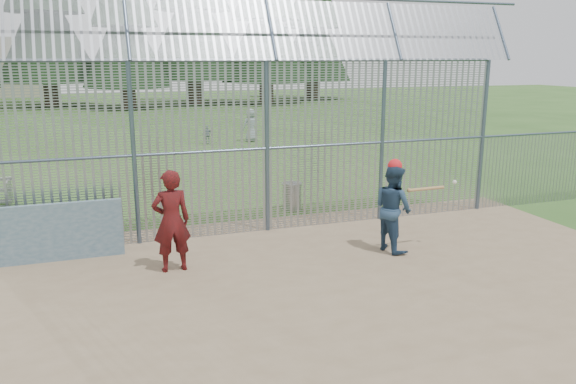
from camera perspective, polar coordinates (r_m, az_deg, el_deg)
name	(u,v)px	position (r m, az deg, el deg)	size (l,w,h in m)	color
ground	(323,285)	(10.44, 3.61, -9.41)	(120.00, 120.00, 0.00)	#2D511E
dirt_infield	(334,295)	(10.01, 4.73, -10.41)	(14.00, 10.00, 0.02)	#756047
dugout_wall	(59,232)	(12.29, -22.25, -3.79)	(2.50, 0.12, 1.20)	#38566B
batter	(393,208)	(12.10, 10.62, -1.62)	(0.90, 0.70, 1.86)	navy
onlooker	(171,221)	(10.96, -11.76, -2.89)	(0.73, 0.48, 2.00)	maroon
bg_kid_standing	(251,125)	(27.81, -3.81, 6.80)	(0.79, 0.51, 1.61)	gray
bg_kid_seated	(208,135)	(27.21, -8.17, 5.77)	(0.52, 0.22, 0.89)	slate
batting_gear	(400,170)	(11.95, 11.35, 2.25)	(1.49, 0.47, 0.70)	red
trash_can	(292,196)	(15.30, 0.40, -0.39)	(0.56, 0.56, 0.82)	gray
backstop_fence	(340,130)	(13.59, 5.30, 6.28)	(20.09, 0.81, 5.30)	#47566B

